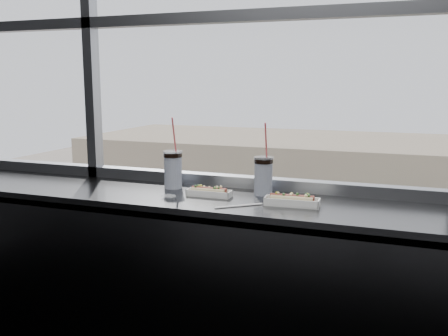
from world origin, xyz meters
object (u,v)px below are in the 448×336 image
(loose_straw, at_px, (239,206))
(car_near_a, at_px, (85,324))
(tree_center, at_px, (384,230))
(pedestrian_a, at_px, (281,260))
(hotdog_tray_left, at_px, (209,192))
(soda_cup_right, at_px, (263,174))
(car_far_b, at_px, (385,297))
(wrapper, at_px, (169,196))
(tree_left, at_px, (227,218))
(car_far_a, at_px, (198,270))
(soda_cup_left, at_px, (173,168))
(hotdog_tray_right, at_px, (292,200))
(pedestrian_b, at_px, (371,266))

(loose_straw, distance_m, car_near_a, 23.81)
(car_near_a, bearing_deg, tree_center, -39.35)
(pedestrian_a, bearing_deg, car_near_a, -28.98)
(hotdog_tray_left, xyz_separation_m, tree_center, (-0.10, 28.27, -8.37))
(hotdog_tray_left, distance_m, soda_cup_right, 0.29)
(soda_cup_right, relative_size, tree_center, 0.07)
(tree_center, bearing_deg, car_far_b, -84.88)
(wrapper, relative_size, tree_left, 0.02)
(loose_straw, relative_size, wrapper, 2.64)
(car_far_a, xyz_separation_m, tree_left, (0.44, 4.00, 2.29))
(soda_cup_left, bearing_deg, tree_center, 89.69)
(loose_straw, xyz_separation_m, car_near_a, (-13.28, 16.42, -10.99))
(soda_cup_left, distance_m, tree_left, 31.10)
(tree_left, bearing_deg, soda_cup_left, -70.55)
(hotdog_tray_right, bearing_deg, hotdog_tray_left, 171.21)
(loose_straw, xyz_separation_m, pedestrian_b, (-0.99, 29.17, -10.98))
(hotdog_tray_right, xyz_separation_m, soda_cup_right, (-0.19, 0.17, 0.08))
(car_far_b, distance_m, tree_left, 11.43)
(tree_left, bearing_deg, soda_cup_right, -69.64)
(hotdog_tray_left, relative_size, tree_center, 0.04)
(hotdog_tray_right, relative_size, loose_straw, 1.10)
(soda_cup_right, height_order, loose_straw, soda_cup_right)
(loose_straw, height_order, car_far_b, loose_straw)
(loose_straw, height_order, wrapper, wrapper)
(soda_cup_left, bearing_deg, loose_straw, -29.59)
(loose_straw, relative_size, car_far_a, 0.03)
(hotdog_tray_left, relative_size, soda_cup_left, 0.59)
(soda_cup_left, relative_size, tree_left, 0.07)
(wrapper, bearing_deg, car_far_a, 113.24)
(loose_straw, xyz_separation_m, tree_left, (-10.41, 28.42, -8.59))
(soda_cup_right, bearing_deg, car_near_a, 129.53)
(hotdog_tray_left, xyz_separation_m, pedestrian_a, (-6.45, 28.23, -11.07))
(soda_cup_left, distance_m, loose_straw, 0.54)
(soda_cup_right, xyz_separation_m, wrapper, (-0.42, -0.24, -0.10))
(pedestrian_a, xyz_separation_m, tree_left, (-3.75, 0.04, 2.46))
(soda_cup_right, xyz_separation_m, car_far_a, (-10.88, 24.14, -10.99))
(car_far_a, distance_m, tree_left, 4.63)
(soda_cup_right, bearing_deg, hotdog_tray_right, -42.35)
(soda_cup_left, relative_size, wrapper, 4.31)
(tree_center, bearing_deg, pedestrian_b, 132.38)
(loose_straw, distance_m, car_far_a, 28.85)
(hotdog_tray_left, distance_m, pedestrian_b, 31.04)
(hotdog_tray_left, bearing_deg, car_near_a, 127.40)
(hotdog_tray_left, xyz_separation_m, wrapper, (-0.17, -0.11, -0.01))
(car_far_a, bearing_deg, loose_straw, -163.17)
(soda_cup_left, xyz_separation_m, pedestrian_a, (-6.20, 28.12, -11.16))
(car_far_b, bearing_deg, car_far_a, 83.86)
(tree_left, bearing_deg, pedestrian_a, -0.57)
(hotdog_tray_right, relative_size, car_far_a, 0.04)
(hotdog_tray_left, height_order, wrapper, hotdog_tray_left)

